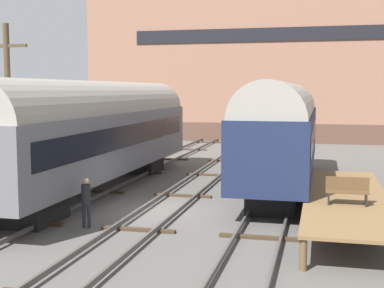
% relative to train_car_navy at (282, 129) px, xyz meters
% --- Properties ---
extents(ground_plane, '(200.00, 200.00, 0.00)m').
position_rel_train_car_navy_xyz_m(ground_plane, '(-4.10, -6.11, -2.90)').
color(ground_plane, '#56544F').
extents(track_left, '(2.60, 60.00, 0.26)m').
position_rel_train_car_navy_xyz_m(track_left, '(-8.20, -6.11, -2.76)').
color(track_left, '#4C4742').
rests_on(track_left, ground).
extents(track_middle, '(2.60, 60.00, 0.26)m').
position_rel_train_car_navy_xyz_m(track_middle, '(-4.10, -6.11, -2.76)').
color(track_middle, '#4C4742').
rests_on(track_middle, ground).
extents(track_right, '(2.60, 60.00, 0.26)m').
position_rel_train_car_navy_xyz_m(track_right, '(0.00, -6.11, -2.76)').
color(track_right, '#4C4742').
rests_on(track_right, ground).
extents(train_car_navy, '(3.05, 15.56, 5.13)m').
position_rel_train_car_navy_xyz_m(train_car_navy, '(0.00, 0.00, 0.00)').
color(train_car_navy, black).
rests_on(train_car_navy, ground).
extents(train_car_grey, '(3.09, 18.92, 5.17)m').
position_rel_train_car_navy_xyz_m(train_car_grey, '(-8.20, -2.75, 0.03)').
color(train_car_grey, black).
rests_on(train_car_grey, ground).
extents(station_platform, '(2.91, 11.88, 0.97)m').
position_rel_train_car_navy_xyz_m(station_platform, '(2.77, -6.06, -2.01)').
color(station_platform, brown).
rests_on(station_platform, ground).
extents(bench, '(1.40, 0.40, 0.91)m').
position_rel_train_car_navy_xyz_m(bench, '(2.74, -7.69, -1.45)').
color(bench, brown).
rests_on(bench, station_platform).
extents(person_worker, '(0.32, 0.32, 1.75)m').
position_rel_train_car_navy_xyz_m(person_worker, '(-5.98, -9.14, -1.85)').
color(person_worker, '#282833').
rests_on(person_worker, ground).
extents(utility_pole, '(1.80, 0.24, 7.40)m').
position_rel_train_car_navy_xyz_m(utility_pole, '(-10.47, -6.61, 0.96)').
color(utility_pole, '#473828').
rests_on(utility_pole, ground).
extents(warehouse_building, '(33.54, 11.46, 17.50)m').
position_rel_train_car_navy_xyz_m(warehouse_building, '(-3.44, 28.05, 5.85)').
color(warehouse_building, brown).
rests_on(warehouse_building, ground).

